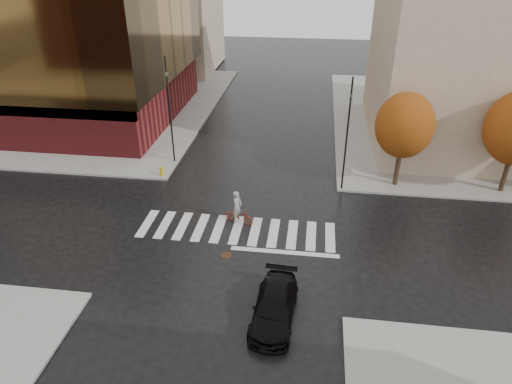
% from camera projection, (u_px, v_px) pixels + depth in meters
% --- Properties ---
extents(ground, '(120.00, 120.00, 0.00)m').
position_uv_depth(ground, '(235.00, 235.00, 26.60)').
color(ground, black).
rests_on(ground, ground).
extents(sidewalk_nw, '(30.00, 30.00, 0.15)m').
position_uv_depth(sidewalk_nw, '(70.00, 104.00, 47.15)').
color(sidewalk_nw, gray).
rests_on(sidewalk_nw, ground).
extents(sidewalk_ne, '(30.00, 30.00, 0.15)m').
position_uv_depth(sidewalk_ne, '(497.00, 123.00, 42.28)').
color(sidewalk_ne, gray).
rests_on(sidewalk_ne, ground).
extents(crosswalk, '(12.00, 3.00, 0.01)m').
position_uv_depth(crosswalk, '(237.00, 230.00, 27.03)').
color(crosswalk, silver).
rests_on(crosswalk, ground).
extents(office_glass, '(27.00, 19.00, 16.00)m').
position_uv_depth(office_glass, '(25.00, 26.00, 40.65)').
color(office_glass, maroon).
rests_on(office_glass, sidewalk_nw).
extents(building_ne_tan, '(16.00, 16.00, 18.00)m').
position_uv_depth(building_ne_tan, '(490.00, 27.00, 34.85)').
color(building_ne_tan, tan).
rests_on(building_ne_tan, sidewalk_ne).
extents(tree_ne_a, '(3.80, 3.80, 6.50)m').
position_uv_depth(tree_ne_a, '(404.00, 126.00, 29.66)').
color(tree_ne_a, black).
rests_on(tree_ne_a, sidewalk_ne).
extents(sedan, '(2.11, 4.64, 1.32)m').
position_uv_depth(sedan, '(274.00, 307.00, 20.50)').
color(sedan, black).
rests_on(sedan, ground).
extents(cyclist, '(1.99, 1.24, 2.13)m').
position_uv_depth(cyclist, '(238.00, 212.00, 27.39)').
color(cyclist, maroon).
rests_on(cyclist, ground).
extents(traffic_light_nw, '(0.21, 0.17, 7.93)m').
position_uv_depth(traffic_light_nw, '(169.00, 103.00, 32.79)').
color(traffic_light_nw, black).
rests_on(traffic_light_nw, sidewalk_nw).
extents(traffic_light_ne, '(0.18, 0.21, 7.66)m').
position_uv_depth(traffic_light_ne, '(348.00, 128.00, 29.09)').
color(traffic_light_ne, black).
rests_on(traffic_light_ne, sidewalk_ne).
extents(fire_hydrant, '(0.26, 0.26, 0.72)m').
position_uv_depth(fire_hydrant, '(161.00, 170.00, 32.70)').
color(fire_hydrant, '#CD9E0C').
rests_on(fire_hydrant, sidewalk_nw).
extents(manhole, '(0.79, 0.79, 0.01)m').
position_uv_depth(manhole, '(226.00, 255.00, 24.88)').
color(manhole, '#4A2E1A').
rests_on(manhole, ground).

